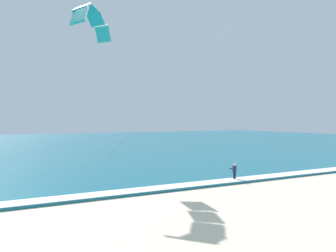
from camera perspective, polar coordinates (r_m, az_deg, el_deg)
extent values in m
cube|color=#146075|center=(87.47, -13.47, -2.72)|extent=(200.00, 120.00, 0.20)
cube|color=white|center=(34.76, 13.93, -8.20)|extent=(200.00, 1.85, 0.04)
ellipsoid|color=yellow|center=(33.72, 10.82, -8.81)|extent=(0.77, 1.47, 0.05)
cube|color=black|center=(33.90, 10.56, -8.68)|extent=(0.17, 0.10, 0.04)
cube|color=black|center=(33.53, 11.09, -8.79)|extent=(0.17, 0.10, 0.04)
cylinder|color=#191E38|center=(33.58, 10.72, -8.17)|extent=(0.14, 0.14, 0.84)
cylinder|color=#191E38|center=(33.74, 10.93, -8.13)|extent=(0.14, 0.14, 0.84)
cube|color=#191E38|center=(33.55, 10.83, -6.94)|extent=(0.38, 0.28, 0.60)
sphere|color=beige|center=(33.49, 10.83, -6.19)|extent=(0.22, 0.22, 0.22)
cylinder|color=#191E38|center=(33.49, 10.42, -6.86)|extent=(0.21, 0.51, 0.22)
cylinder|color=#191E38|center=(33.78, 10.79, -6.79)|extent=(0.21, 0.51, 0.22)
cylinder|color=black|center=(33.77, 10.30, -6.80)|extent=(0.54, 0.17, 0.04)
cube|color=#3F3F42|center=(33.65, 10.66, -7.29)|extent=(0.14, 0.11, 0.10)
cube|color=teal|center=(39.59, -10.58, 14.56)|extent=(1.99, 1.61, 1.80)
cube|color=white|center=(39.46, -9.70, 14.96)|extent=(0.84, 1.00, 1.51)
cube|color=teal|center=(38.68, -11.76, 16.76)|extent=(2.20, 2.10, 1.35)
cube|color=white|center=(38.55, -10.86, 17.18)|extent=(1.11, 1.40, 0.97)
cube|color=teal|center=(37.16, -12.96, 18.13)|extent=(2.25, 2.31, 0.59)
cube|color=white|center=(37.03, -12.02, 18.58)|extent=(1.23, 1.51, 0.22)
cube|color=teal|center=(35.33, -13.91, 18.29)|extent=(2.09, 2.30, 1.35)
cube|color=white|center=(35.19, -12.93, 18.77)|extent=(1.15, 1.39, 0.97)
cube|color=teal|center=(33.58, -14.34, 17.03)|extent=(1.72, 2.02, 1.80)
cube|color=white|center=(33.43, -13.31, 17.53)|extent=(0.85, 1.03, 1.51)
cylinder|color=#B2B2B7|center=(35.50, -0.71, 4.82)|extent=(9.21, 10.66, 13.87)
cylinder|color=#B2B2B7|center=(32.24, -1.60, 5.21)|extent=(13.19, 5.37, 13.87)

